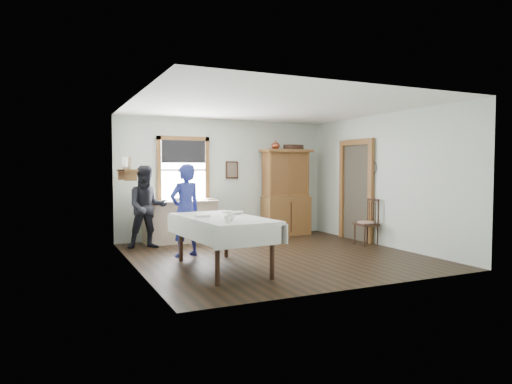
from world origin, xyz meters
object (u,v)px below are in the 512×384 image
at_px(spindle_chair, 366,222).
at_px(wicker_basket, 264,233).
at_px(dining_table, 222,243).
at_px(pail, 254,234).
at_px(china_hutch, 286,192).
at_px(woman_blue, 185,214).
at_px(figure_dark, 147,210).
at_px(work_counter, 180,221).

relative_size(spindle_chair, wicker_basket, 3.01).
distance_m(dining_table, pail, 2.90).
distance_m(spindle_chair, wicker_basket, 2.36).
bearing_deg(china_hutch, woman_blue, -151.92).
distance_m(china_hutch, dining_table, 3.98).
bearing_deg(china_hutch, figure_dark, -172.22).
distance_m(china_hutch, wicker_basket, 1.15).
bearing_deg(woman_blue, china_hutch, -168.72).
distance_m(china_hutch, pail, 1.46).
distance_m(dining_table, spindle_chair, 3.62).
bearing_deg(spindle_chair, work_counter, 153.55).
distance_m(china_hutch, spindle_chair, 2.20).
distance_m(work_counter, spindle_chair, 3.92).
xyz_separation_m(spindle_chair, figure_dark, (-4.19, 1.50, 0.28)).
distance_m(pail, figure_dark, 2.39).
xyz_separation_m(spindle_chair, pail, (-1.88, 1.49, -0.33)).
xyz_separation_m(work_counter, woman_blue, (-0.34, -1.55, 0.32)).
distance_m(spindle_chair, woman_blue, 3.76).
relative_size(pail, figure_dark, 0.19).
distance_m(work_counter, pail, 1.61).
xyz_separation_m(work_counter, figure_dark, (-0.80, -0.46, 0.31)).
relative_size(china_hutch, spindle_chair, 2.11).
bearing_deg(spindle_chair, pail, 145.09).
relative_size(dining_table, pail, 7.02).
xyz_separation_m(china_hutch, dining_table, (-2.70, -2.86, -0.60)).
bearing_deg(figure_dark, woman_blue, -63.51).
bearing_deg(wicker_basket, pail, -142.35).
xyz_separation_m(pail, wicker_basket, (0.41, 0.32, -0.05)).
xyz_separation_m(dining_table, wicker_basket, (2.04, 2.69, -0.32)).
relative_size(work_counter, wicker_basket, 4.90).
bearing_deg(figure_dark, work_counter, 33.42).
xyz_separation_m(work_counter, wicker_basket, (1.92, -0.15, -0.35)).
height_order(work_counter, dining_table, work_counter).
relative_size(work_counter, spindle_chair, 1.63).
xyz_separation_m(pail, woman_blue, (-1.85, -1.09, 0.62)).
height_order(china_hutch, figure_dark, china_hutch).
bearing_deg(dining_table, spindle_chair, 14.22).
height_order(dining_table, spindle_chair, spindle_chair).
bearing_deg(figure_dark, dining_table, -70.41).
relative_size(dining_table, figure_dark, 1.36).
bearing_deg(china_hutch, pail, -155.94).
distance_m(pail, woman_blue, 2.24).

